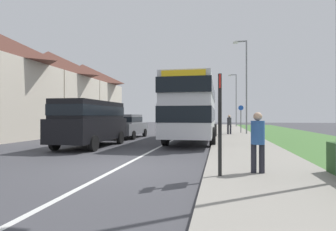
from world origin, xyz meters
name	(u,v)px	position (x,y,z in m)	size (l,w,h in m)	color
ground_plane	(118,168)	(0.00, 0.00, 0.00)	(120.00, 120.00, 0.00)	#424247
lane_marking_centre	(168,142)	(0.00, 8.00, 0.00)	(0.14, 60.00, 0.01)	silver
pavement_near_side	(244,147)	(4.20, 6.00, 0.06)	(3.20, 68.00, 0.12)	gray
double_decker_bus	(193,107)	(1.40, 9.05, 2.14)	(2.80, 9.79, 3.70)	#BCBCC1
parked_van_black	(91,120)	(-3.45, 4.98, 1.38)	(2.11, 5.19, 2.33)	black
parked_car_grey	(128,125)	(-3.50, 10.62, 0.92)	(1.92, 4.48, 1.68)	slate
pedestrian_at_stop	(258,139)	(3.95, -0.49, 0.98)	(0.34, 0.34, 1.67)	#23232D
pedestrian_walking_away	(229,123)	(3.78, 14.43, 0.98)	(0.34, 0.34, 1.67)	#23232D
bus_stop_sign	(220,117)	(3.00, -1.00, 1.54)	(0.09, 0.52, 2.60)	black
cycle_route_sign	(241,118)	(4.86, 16.56, 1.43)	(0.44, 0.08, 2.52)	slate
street_lamp_mid	(245,81)	(5.11, 15.27, 4.48)	(1.14, 0.20, 7.85)	slate
street_lamp_far	(235,97)	(5.24, 31.07, 4.29)	(1.14, 0.20, 7.48)	slate
house_terrace_far_side	(48,92)	(-12.59, 14.43, 3.79)	(7.29, 18.71, 7.59)	beige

